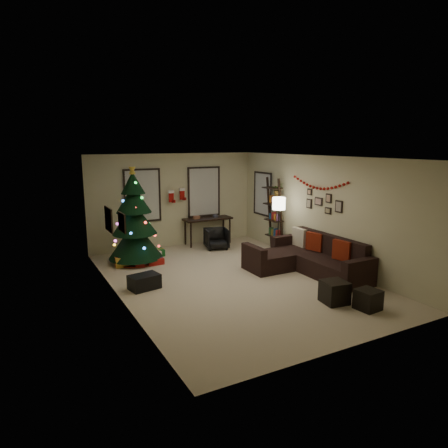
# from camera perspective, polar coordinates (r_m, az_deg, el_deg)

# --- Properties ---
(floor) EXTENTS (7.00, 7.00, 0.00)m
(floor) POSITION_cam_1_polar(r_m,az_deg,el_deg) (9.16, 1.23, -7.79)
(floor) COLOR #C7B697
(floor) RESTS_ON ground
(ceiling) EXTENTS (7.00, 7.00, 0.00)m
(ceiling) POSITION_cam_1_polar(r_m,az_deg,el_deg) (8.66, 1.31, 9.35)
(ceiling) COLOR white
(ceiling) RESTS_ON floor
(wall_back) EXTENTS (5.00, 0.00, 5.00)m
(wall_back) POSITION_cam_1_polar(r_m,az_deg,el_deg) (11.94, -7.03, 3.32)
(wall_back) COLOR beige
(wall_back) RESTS_ON floor
(wall_front) EXTENTS (5.00, 0.00, 5.00)m
(wall_front) POSITION_cam_1_polar(r_m,az_deg,el_deg) (6.09, 17.74, -4.96)
(wall_front) COLOR beige
(wall_front) RESTS_ON floor
(wall_left) EXTENTS (0.00, 7.00, 7.00)m
(wall_left) POSITION_cam_1_polar(r_m,az_deg,el_deg) (7.91, -14.71, -1.09)
(wall_left) COLOR beige
(wall_left) RESTS_ON floor
(wall_right) EXTENTS (0.00, 7.00, 7.00)m
(wall_right) POSITION_cam_1_polar(r_m,az_deg,el_deg) (10.25, 13.53, 1.76)
(wall_right) COLOR beige
(wall_right) RESTS_ON floor
(window_back_left) EXTENTS (1.05, 0.06, 1.50)m
(window_back_left) POSITION_cam_1_polar(r_m,az_deg,el_deg) (11.58, -11.39, 3.93)
(window_back_left) COLOR #728CB2
(window_back_left) RESTS_ON wall_back
(window_back_right) EXTENTS (1.05, 0.06, 1.50)m
(window_back_right) POSITION_cam_1_polar(r_m,az_deg,el_deg) (12.26, -2.85, 4.54)
(window_back_right) COLOR #728CB2
(window_back_right) RESTS_ON wall_back
(window_right_wall) EXTENTS (0.06, 0.90, 1.30)m
(window_right_wall) POSITION_cam_1_polar(r_m,az_deg,el_deg) (12.21, 5.50, 4.24)
(window_right_wall) COLOR #728CB2
(window_right_wall) RESTS_ON wall_right
(christmas_tree) EXTENTS (1.35, 1.35, 2.51)m
(christmas_tree) POSITION_cam_1_polar(r_m,az_deg,el_deg) (10.43, -12.45, 0.24)
(christmas_tree) COLOR black
(christmas_tree) RESTS_ON floor
(presents) EXTENTS (1.43, 1.01, 0.30)m
(presents) POSITION_cam_1_polar(r_m,az_deg,el_deg) (10.55, -10.80, -4.76)
(presents) COLOR maroon
(presents) RESTS_ON floor
(sofa) EXTENTS (1.86, 2.71, 0.86)m
(sofa) POSITION_cam_1_polar(r_m,az_deg,el_deg) (9.82, 11.66, -4.97)
(sofa) COLOR black
(sofa) RESTS_ON floor
(pillow_red_a) EXTENTS (0.20, 0.46, 0.44)m
(pillow_red_a) POSITION_cam_1_polar(r_m,az_deg,el_deg) (9.46, 16.23, -3.57)
(pillow_red_a) COLOR maroon
(pillow_red_a) RESTS_ON sofa
(pillow_red_b) EXTENTS (0.23, 0.45, 0.44)m
(pillow_red_b) POSITION_cam_1_polar(r_m,az_deg,el_deg) (10.11, 12.59, -2.43)
(pillow_red_b) COLOR maroon
(pillow_red_b) RESTS_ON sofa
(pillow_cream) EXTENTS (0.14, 0.46, 0.46)m
(pillow_cream) POSITION_cam_1_polar(r_m,az_deg,el_deg) (10.55, 10.55, -1.84)
(pillow_cream) COLOR beige
(pillow_cream) RESTS_ON sofa
(ottoman_near) EXTENTS (0.51, 0.51, 0.43)m
(ottoman_near) POSITION_cam_1_polar(r_m,az_deg,el_deg) (8.10, 15.25, -9.20)
(ottoman_near) COLOR black
(ottoman_near) RESTS_ON floor
(ottoman_far) EXTENTS (0.42, 0.42, 0.37)m
(ottoman_far) POSITION_cam_1_polar(r_m,az_deg,el_deg) (7.99, 19.55, -9.98)
(ottoman_far) COLOR black
(ottoman_far) RESTS_ON floor
(desk) EXTENTS (1.46, 0.52, 0.79)m
(desk) POSITION_cam_1_polar(r_m,az_deg,el_deg) (12.17, -2.31, 0.43)
(desk) COLOR black
(desk) RESTS_ON floor
(desk_chair) EXTENTS (0.69, 0.66, 0.60)m
(desk_chair) POSITION_cam_1_polar(r_m,az_deg,el_deg) (11.67, -1.06, -2.04)
(desk_chair) COLOR black
(desk_chair) RESTS_ON floor
(bookshelf) EXTENTS (0.30, 0.60, 2.06)m
(bookshelf) POSITION_cam_1_polar(r_m,az_deg,el_deg) (11.50, 7.08, 1.21)
(bookshelf) COLOR black
(bookshelf) RESTS_ON floor
(potted_plant) EXTENTS (0.46, 0.42, 0.45)m
(potted_plant) POSITION_cam_1_polar(r_m,az_deg,el_deg) (11.30, 7.52, 5.09)
(potted_plant) COLOR #4C4C4C
(potted_plant) RESTS_ON bookshelf
(floor_lamp) EXTENTS (0.34, 0.34, 1.60)m
(floor_lamp) POSITION_cam_1_polar(r_m,az_deg,el_deg) (10.70, 7.69, 2.32)
(floor_lamp) COLOR black
(floor_lamp) RESTS_ON floor
(art_map) EXTENTS (0.04, 0.60, 0.50)m
(art_map) POSITION_cam_1_polar(r_m,az_deg,el_deg) (8.67, -15.89, 0.60)
(art_map) COLOR black
(art_map) RESTS_ON wall_left
(art_abstract) EXTENTS (0.04, 0.45, 0.35)m
(art_abstract) POSITION_cam_1_polar(r_m,az_deg,el_deg) (7.59, -14.14, 0.24)
(art_abstract) COLOR black
(art_abstract) RESTS_ON wall_left
(gallery) EXTENTS (0.03, 1.25, 0.54)m
(gallery) POSITION_cam_1_polar(r_m,az_deg,el_deg) (10.15, 13.78, 2.93)
(gallery) COLOR black
(gallery) RESTS_ON wall_right
(garland) EXTENTS (0.08, 1.90, 0.30)m
(garland) POSITION_cam_1_polar(r_m,az_deg,el_deg) (10.20, 13.19, 5.54)
(garland) COLOR #A5140C
(garland) RESTS_ON wall_right
(stocking_left) EXTENTS (0.20, 0.05, 0.36)m
(stocking_left) POSITION_cam_1_polar(r_m,az_deg,el_deg) (11.71, -7.39, 3.88)
(stocking_left) COLOR #990F0C
(stocking_left) RESTS_ON wall_back
(stocking_right) EXTENTS (0.20, 0.05, 0.36)m
(stocking_right) POSITION_cam_1_polar(r_m,az_deg,el_deg) (11.81, -5.87, 4.23)
(stocking_right) COLOR #990F0C
(stocking_right) RESTS_ON wall_back
(storage_bin) EXTENTS (0.67, 0.51, 0.30)m
(storage_bin) POSITION_cam_1_polar(r_m,az_deg,el_deg) (8.72, -11.12, -7.96)
(storage_bin) COLOR black
(storage_bin) RESTS_ON floor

